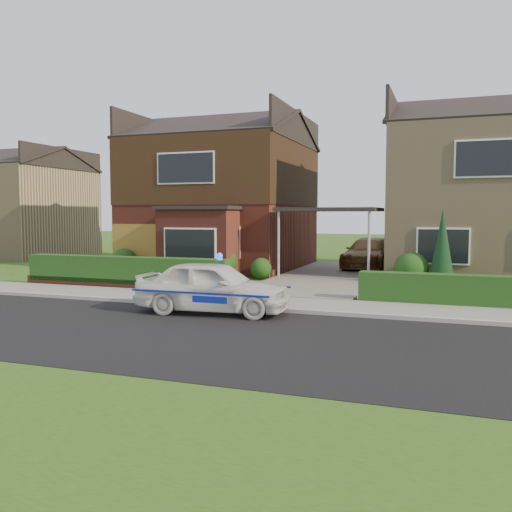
% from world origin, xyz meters
% --- Properties ---
extents(ground, '(120.00, 120.00, 0.00)m').
position_xyz_m(ground, '(0.00, 0.00, 0.00)').
color(ground, '#234913').
rests_on(ground, ground).
extents(road, '(60.00, 6.00, 0.02)m').
position_xyz_m(road, '(0.00, 0.00, 0.00)').
color(road, black).
rests_on(road, ground).
extents(kerb, '(60.00, 0.16, 0.12)m').
position_xyz_m(kerb, '(0.00, 3.05, 0.06)').
color(kerb, '#9E9993').
rests_on(kerb, ground).
extents(sidewalk, '(60.00, 2.00, 0.10)m').
position_xyz_m(sidewalk, '(0.00, 4.10, 0.05)').
color(sidewalk, slate).
rests_on(sidewalk, ground).
extents(grass_verge, '(60.00, 4.00, 0.01)m').
position_xyz_m(grass_verge, '(0.00, -5.00, 0.00)').
color(grass_verge, '#234913').
rests_on(grass_verge, ground).
extents(driveway, '(3.80, 12.00, 0.12)m').
position_xyz_m(driveway, '(0.00, 11.00, 0.06)').
color(driveway, '#666059').
rests_on(driveway, ground).
extents(house_left, '(7.50, 9.53, 7.25)m').
position_xyz_m(house_left, '(-5.78, 13.90, 3.81)').
color(house_left, maroon).
rests_on(house_left, ground).
extents(house_right, '(7.50, 8.06, 7.25)m').
position_xyz_m(house_right, '(5.80, 13.99, 3.66)').
color(house_right, tan).
rests_on(house_right, ground).
extents(carport_link, '(3.80, 3.00, 2.77)m').
position_xyz_m(carport_link, '(0.00, 10.95, 2.66)').
color(carport_link, black).
rests_on(carport_link, ground).
extents(garage_door, '(2.20, 0.10, 2.10)m').
position_xyz_m(garage_door, '(-8.25, 9.96, 1.05)').
color(garage_door, brown).
rests_on(garage_door, ground).
extents(dwarf_wall, '(7.70, 0.25, 0.36)m').
position_xyz_m(dwarf_wall, '(-5.80, 5.30, 0.18)').
color(dwarf_wall, maroon).
rests_on(dwarf_wall, ground).
extents(hedge_left, '(7.50, 0.55, 0.90)m').
position_xyz_m(hedge_left, '(-5.80, 5.45, 0.00)').
color(hedge_left, '#113512').
rests_on(hedge_left, ground).
extents(hedge_right, '(7.50, 0.55, 0.80)m').
position_xyz_m(hedge_right, '(5.80, 5.35, 0.00)').
color(hedge_right, '#113512').
rests_on(hedge_right, ground).
extents(shrub_left_far, '(1.08, 1.08, 1.08)m').
position_xyz_m(shrub_left_far, '(-8.50, 9.50, 0.54)').
color(shrub_left_far, '#113512').
rests_on(shrub_left_far, ground).
extents(shrub_left_mid, '(1.32, 1.32, 1.32)m').
position_xyz_m(shrub_left_mid, '(-4.00, 9.30, 0.66)').
color(shrub_left_mid, '#113512').
rests_on(shrub_left_mid, ground).
extents(shrub_left_near, '(0.84, 0.84, 0.84)m').
position_xyz_m(shrub_left_near, '(-2.40, 9.60, 0.42)').
color(shrub_left_near, '#113512').
rests_on(shrub_left_near, ground).
extents(shrub_right_near, '(1.20, 1.20, 1.20)m').
position_xyz_m(shrub_right_near, '(3.20, 9.40, 0.60)').
color(shrub_right_near, '#113512').
rests_on(shrub_right_near, ground).
extents(conifer_a, '(0.90, 0.90, 2.60)m').
position_xyz_m(conifer_a, '(4.20, 9.20, 1.30)').
color(conifer_a, black).
rests_on(conifer_a, ground).
extents(neighbour_left, '(6.50, 7.00, 5.20)m').
position_xyz_m(neighbour_left, '(-20.00, 16.00, 2.60)').
color(neighbour_left, tan).
rests_on(neighbour_left, ground).
extents(police_car, '(3.59, 4.02, 1.50)m').
position_xyz_m(police_car, '(-1.19, 2.40, 0.67)').
color(police_car, silver).
rests_on(police_car, ground).
extents(driveway_car, '(2.05, 4.56, 1.30)m').
position_xyz_m(driveway_car, '(1.00, 14.50, 0.77)').
color(driveway_car, brown).
rests_on(driveway_car, driveway).
extents(potted_plant_a, '(0.49, 0.41, 0.79)m').
position_xyz_m(potted_plant_a, '(-7.12, 6.00, 0.39)').
color(potted_plant_a, gray).
rests_on(potted_plant_a, ground).
extents(potted_plant_b, '(0.55, 0.52, 0.80)m').
position_xyz_m(potted_plant_b, '(-4.40, 7.24, 0.40)').
color(potted_plant_b, gray).
rests_on(potted_plant_b, ground).
extents(potted_plant_c, '(0.50, 0.50, 0.79)m').
position_xyz_m(potted_plant_c, '(-4.50, 8.52, 0.40)').
color(potted_plant_c, gray).
rests_on(potted_plant_c, ground).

